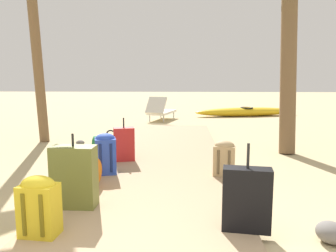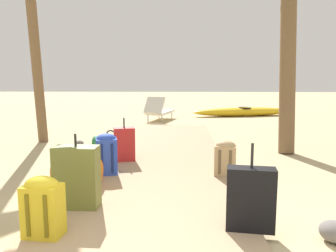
{
  "view_description": "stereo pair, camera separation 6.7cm",
  "coord_description": "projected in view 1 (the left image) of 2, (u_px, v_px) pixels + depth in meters",
  "views": [
    {
      "loc": [
        0.38,
        -1.61,
        1.38
      ],
      "look_at": [
        0.1,
        4.16,
        0.55
      ],
      "focal_mm": 35.22,
      "sensor_mm": 36.0,
      "label": 1
    },
    {
      "loc": [
        0.32,
        -1.62,
        1.38
      ],
      "look_at": [
        0.1,
        4.16,
        0.55
      ],
      "focal_mm": 35.22,
      "sensor_mm": 36.0,
      "label": 2
    }
  ],
  "objects": [
    {
      "name": "rock_right_near",
      "position": [
        331.0,
        232.0,
        2.8
      ],
      "size": [
        0.28,
        0.3,
        0.18
      ],
      "primitive_type": "ellipsoid",
      "rotation": [
        0.0,
        0.0,
        0.14
      ],
      "color": "slate",
      "rests_on": "ground"
    },
    {
      "name": "rock_left_far",
      "position": [
        80.0,
        143.0,
        6.89
      ],
      "size": [
        0.26,
        0.25,
        0.11
      ],
      "primitive_type": "ellipsoid",
      "rotation": [
        0.0,
        0.0,
        0.94
      ],
      "color": "slate",
      "rests_on": "ground"
    },
    {
      "name": "boardwalk",
      "position": [
        161.0,
        159.0,
        5.54
      ],
      "size": [
        2.05,
        7.57,
        0.08
      ],
      "primitive_type": "cube",
      "color": "tan",
      "rests_on": "ground"
    },
    {
      "name": "suitcase_red",
      "position": [
        124.0,
        144.0,
        5.27
      ],
      "size": [
        0.37,
        0.29,
        0.69
      ],
      "color": "red",
      "rests_on": "boardwalk"
    },
    {
      "name": "kayak",
      "position": [
        246.0,
        112.0,
        12.24
      ],
      "size": [
        3.96,
        1.47,
        0.33
      ],
      "color": "gold",
      "rests_on": "ground"
    },
    {
      "name": "backpack_yellow",
      "position": [
        39.0,
        204.0,
        2.73
      ],
      "size": [
        0.33,
        0.25,
        0.51
      ],
      "color": "gold",
      "rests_on": "boardwalk"
    },
    {
      "name": "suitcase_black",
      "position": [
        247.0,
        199.0,
        2.83
      ],
      "size": [
        0.43,
        0.23,
        0.77
      ],
      "color": "black",
      "rests_on": "boardwalk"
    },
    {
      "name": "backpack_blue",
      "position": [
        106.0,
        153.0,
        4.53
      ],
      "size": [
        0.34,
        0.32,
        0.56
      ],
      "color": "#2847B7",
      "rests_on": "boardwalk"
    },
    {
      "name": "ground_plane",
      "position": [
        157.0,
        174.0,
        4.8
      ],
      "size": [
        60.0,
        60.0,
        0.0
      ],
      "primitive_type": "plane",
      "color": "tan"
    },
    {
      "name": "duffel_bag_green",
      "position": [
        111.0,
        145.0,
        5.76
      ],
      "size": [
        0.6,
        0.32,
        0.42
      ],
      "color": "#237538",
      "rests_on": "boardwalk"
    },
    {
      "name": "duffel_bag_orange",
      "position": [
        76.0,
        171.0,
        4.05
      ],
      "size": [
        0.59,
        0.47,
        0.47
      ],
      "color": "orange",
      "rests_on": "boardwalk"
    },
    {
      "name": "backpack_tan",
      "position": [
        224.0,
        157.0,
        4.46
      ],
      "size": [
        0.32,
        0.27,
        0.48
      ],
      "color": "tan",
      "rests_on": "boardwalk"
    },
    {
      "name": "suitcase_olive",
      "position": [
        74.0,
        177.0,
        3.35
      ],
      "size": [
        0.44,
        0.23,
        0.76
      ],
      "color": "olive",
      "rests_on": "boardwalk"
    },
    {
      "name": "lounge_chair",
      "position": [
        161.0,
        111.0,
        10.96
      ],
      "size": [
        0.97,
        1.63,
        0.8
      ],
      "color": "white",
      "rests_on": "ground"
    }
  ]
}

